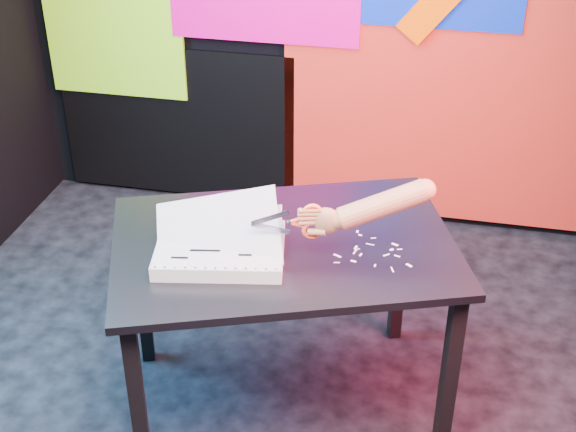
# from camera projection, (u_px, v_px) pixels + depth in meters

# --- Properties ---
(room) EXTENTS (3.01, 3.01, 2.71)m
(room) POSITION_uv_depth(u_px,v_px,m) (231.00, 74.00, 2.51)
(room) COLOR black
(room) RESTS_ON ground
(backdrop) EXTENTS (2.88, 0.05, 2.08)m
(backdrop) POSITION_uv_depth(u_px,v_px,m) (326.00, 44.00, 3.93)
(backdrop) COLOR red
(backdrop) RESTS_ON ground
(work_table) EXTENTS (1.38, 1.15, 0.75)m
(work_table) POSITION_uv_depth(u_px,v_px,m) (284.00, 264.00, 2.83)
(work_table) COLOR black
(work_table) RESTS_ON ground
(printout_stack) EXTENTS (0.49, 0.39, 0.23)m
(printout_stack) POSITION_uv_depth(u_px,v_px,m) (220.00, 249.00, 2.69)
(printout_stack) COLOR beige
(printout_stack) RESTS_ON work_table
(scissors) EXTENTS (0.23, 0.08, 0.13)m
(scissors) POSITION_uv_depth(u_px,v_px,m) (307.00, 222.00, 2.62)
(scissors) COLOR #A4A9C4
(scissors) RESTS_ON printout_stack
(hand_forearm) EXTENTS (0.42, 0.16, 0.19)m
(hand_forearm) POSITION_uv_depth(u_px,v_px,m) (373.00, 207.00, 2.61)
(hand_forearm) COLOR brown
(hand_forearm) RESTS_ON work_table
(paper_clippings) EXTENTS (0.27, 0.23, 0.00)m
(paper_clippings) POSITION_uv_depth(u_px,v_px,m) (372.00, 252.00, 2.73)
(paper_clippings) COLOR white
(paper_clippings) RESTS_ON work_table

